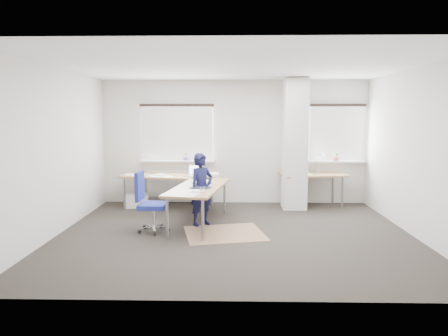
{
  "coord_description": "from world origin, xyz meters",
  "views": [
    {
      "loc": [
        -0.03,
        -6.62,
        2.01
      ],
      "look_at": [
        -0.2,
        0.9,
        1.02
      ],
      "focal_mm": 32.0,
      "sensor_mm": 36.0,
      "label": 1
    }
  ],
  "objects_px": {
    "desk_side": "(312,176)",
    "task_chair": "(151,215)",
    "person": "(202,189)",
    "desk_main": "(185,182)"
  },
  "relations": [
    {
      "from": "desk_side",
      "to": "person",
      "type": "xyz_separation_m",
      "value": [
        -2.33,
        -1.6,
        -0.02
      ]
    },
    {
      "from": "desk_main",
      "to": "person",
      "type": "relative_size",
      "value": 2.23
    },
    {
      "from": "desk_main",
      "to": "person",
      "type": "bearing_deg",
      "value": -49.94
    },
    {
      "from": "desk_side",
      "to": "task_chair",
      "type": "xyz_separation_m",
      "value": [
        -3.17,
        -2.05,
        -0.39
      ]
    },
    {
      "from": "desk_main",
      "to": "task_chair",
      "type": "bearing_deg",
      "value": -102.17
    },
    {
      "from": "desk_main",
      "to": "desk_side",
      "type": "xyz_separation_m",
      "value": [
        2.72,
        0.93,
        -0.01
      ]
    },
    {
      "from": "desk_side",
      "to": "person",
      "type": "bearing_deg",
      "value": -155.44
    },
    {
      "from": "desk_side",
      "to": "task_chair",
      "type": "relative_size",
      "value": 1.42
    },
    {
      "from": "desk_side",
      "to": "person",
      "type": "distance_m",
      "value": 2.83
    },
    {
      "from": "desk_main",
      "to": "person",
      "type": "height_order",
      "value": "person"
    }
  ]
}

